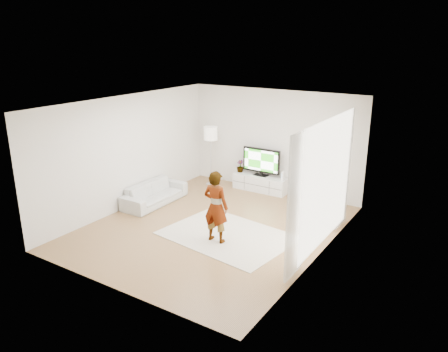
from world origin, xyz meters
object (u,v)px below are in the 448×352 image
Objects in this scene: media_console at (260,183)px; television at (261,161)px; floor_lamp at (211,136)px; player at (216,207)px; sofa at (155,193)px; rug at (227,235)px.

television is at bearing 90.00° from media_console.
media_console is at bearing 10.80° from floor_lamp.
television is 0.72× the size of player.
floor_lamp reaches higher than television.
player is 2.78m from sofa.
media_console is 2.96m from sofa.
floor_lamp is at bearing -168.16° from television.
television is 3.04m from sofa.
rug is at bearing -75.38° from television.
player is 0.90× the size of floor_lamp.
floor_lamp is at bearing -10.76° from sofa.
player is at bearing -100.22° from rug.
rug is at bearing -50.00° from floor_lamp.
media_console is 0.83× the size of sofa.
television is at bearing -38.57° from sofa.
television is 1.61m from floor_lamp.
player reaches higher than sofa.
player is (-0.06, -0.35, 0.77)m from rug.
media_console is 1.93m from floor_lamp.
media_console is 0.58× the size of rug.
sofa is at bearing 166.38° from rug.
television reaches higher than rug.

